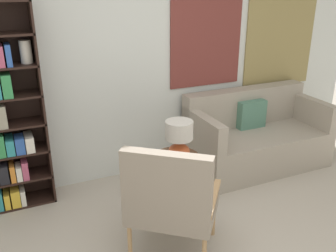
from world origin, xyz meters
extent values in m
cube|color=silver|center=(0.00, 2.03, 1.35)|extent=(6.40, 0.06, 2.70)
cube|color=brown|center=(1.02, 1.99, 1.46)|extent=(0.91, 0.02, 0.98)
cube|color=olive|center=(2.09, 1.99, 1.55)|extent=(1.03, 0.02, 1.39)
cube|color=black|center=(-0.87, 1.85, 1.00)|extent=(0.02, 0.30, 1.99)
cube|color=black|center=(-1.21, 1.85, 0.01)|extent=(0.70, 0.30, 0.02)
cube|color=black|center=(-1.21, 2.00, 1.00)|extent=(0.70, 0.01, 1.99)
cube|color=black|center=(-1.21, 1.85, 0.29)|extent=(0.70, 0.30, 0.02)
cube|color=gold|center=(-1.32, 1.83, 0.10)|extent=(0.05, 0.24, 0.15)
cube|color=gold|center=(-1.24, 1.80, 0.11)|extent=(0.08, 0.18, 0.18)
cube|color=silver|center=(-1.17, 1.81, 0.10)|extent=(0.05, 0.21, 0.16)
cube|color=black|center=(-1.21, 1.85, 0.57)|extent=(0.70, 0.30, 0.02)
cube|color=black|center=(-1.31, 1.83, 0.39)|extent=(0.09, 0.25, 0.19)
cube|color=orange|center=(-1.23, 1.81, 0.39)|extent=(0.05, 0.20, 0.17)
cube|color=silver|center=(-1.17, 1.80, 0.37)|extent=(0.05, 0.17, 0.15)
cube|color=#B24C6B|center=(-1.11, 1.83, 0.39)|extent=(0.06, 0.24, 0.19)
cube|color=black|center=(-1.21, 1.85, 0.85)|extent=(0.70, 0.30, 0.02)
cube|color=#338C4C|center=(-1.29, 1.80, 0.69)|extent=(0.08, 0.19, 0.21)
cube|color=teal|center=(-1.21, 1.83, 0.66)|extent=(0.07, 0.23, 0.16)
cube|color=#2D56A8|center=(-1.12, 1.80, 0.66)|extent=(0.08, 0.17, 0.16)
cube|color=silver|center=(-1.04, 1.83, 0.66)|extent=(0.08, 0.23, 0.15)
cube|color=black|center=(-1.21, 1.85, 1.14)|extent=(0.70, 0.30, 0.02)
cube|color=gray|center=(-1.24, 1.82, 0.97)|extent=(0.08, 0.22, 0.21)
cube|color=#338C4C|center=(-1.16, 1.81, 1.25)|extent=(0.08, 0.19, 0.21)
cube|color=#2D56A8|center=(-1.10, 1.83, 1.52)|extent=(0.05, 0.23, 0.19)
cylinder|color=beige|center=(-0.95, 1.85, 1.53)|extent=(0.11, 0.11, 0.21)
cylinder|color=tan|center=(0.34, 0.58, 0.18)|extent=(0.04, 0.04, 0.36)
cylinder|color=tan|center=(-0.13, 0.95, 0.18)|extent=(0.04, 0.04, 0.36)
cylinder|color=tan|center=(-0.45, 0.55, 0.18)|extent=(0.04, 0.04, 0.36)
cube|color=gray|center=(-0.06, 0.56, 0.40)|extent=(0.90, 0.89, 0.08)
cube|color=gray|center=(-0.21, 0.37, 0.73)|extent=(0.59, 0.50, 0.57)
cube|color=tan|center=(0.19, 0.36, 0.54)|extent=(0.38, 0.45, 0.04)
cube|color=tan|center=(-0.30, 0.76, 0.54)|extent=(0.38, 0.45, 0.04)
cube|color=#9E9384|center=(1.52, 1.54, 0.22)|extent=(1.66, 0.83, 0.44)
cube|color=#9E9384|center=(1.52, 1.85, 0.67)|extent=(1.66, 0.20, 0.46)
cube|color=#9E9384|center=(0.75, 1.54, 0.60)|extent=(0.12, 0.83, 0.32)
cube|color=#9E9384|center=(2.29, 1.54, 0.60)|extent=(0.12, 0.83, 0.32)
cube|color=#4C7A66|center=(1.52, 1.70, 0.61)|extent=(0.36, 0.12, 0.34)
cylinder|color=brown|center=(0.27, 1.20, 0.51)|extent=(0.45, 0.45, 0.02)
cylinder|color=brown|center=(0.27, 1.33, 0.25)|extent=(0.03, 0.03, 0.50)
cylinder|color=brown|center=(0.15, 1.13, 0.25)|extent=(0.03, 0.03, 0.50)
cylinder|color=brown|center=(0.39, 1.13, 0.25)|extent=(0.03, 0.03, 0.50)
ellipsoid|color=#C65128|center=(0.26, 1.13, 0.60)|extent=(0.21, 0.21, 0.15)
cylinder|color=tan|center=(0.26, 1.13, 0.71)|extent=(0.02, 0.02, 0.06)
cylinder|color=beige|center=(0.26, 1.13, 0.83)|extent=(0.27, 0.27, 0.18)
camera|label=1|loc=(-1.18, -1.79, 2.15)|focal=40.00mm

